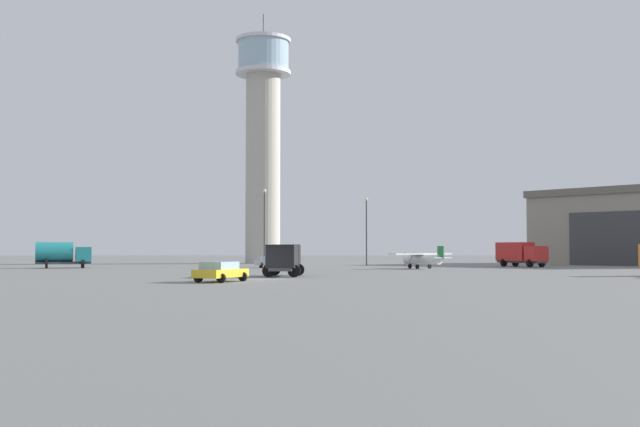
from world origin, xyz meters
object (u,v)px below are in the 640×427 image
at_px(control_tower, 262,135).
at_px(truck_fuel_tanker_teal, 61,254).
at_px(light_post_west, 264,221).
at_px(airplane_white, 422,258).
at_px(truck_box_red, 519,253).
at_px(car_yellow, 220,271).
at_px(light_post_north, 366,225).
at_px(car_silver, 272,262).
at_px(truck_box_black, 283,258).

xyz_separation_m(control_tower, truck_fuel_tanker_teal, (-21.21, -28.34, -18.26)).
relative_size(control_tower, light_post_west, 3.91).
bearing_deg(airplane_white, truck_box_red, -90.77).
bearing_deg(truck_box_red, truck_fuel_tanker_teal, -113.55).
bearing_deg(car_yellow, light_post_north, 8.20).
bearing_deg(airplane_white, light_post_north, -18.74).
bearing_deg(control_tower, car_silver, -83.12).
xyz_separation_m(truck_box_black, light_post_west, (-4.22, 36.05, 4.32)).
relative_size(truck_box_black, car_silver, 1.23).
bearing_deg(truck_box_black, airplane_white, -27.73).
bearing_deg(truck_fuel_tanker_teal, car_silver, -16.86).
bearing_deg(light_post_north, control_tower, 135.98).
bearing_deg(truck_box_black, light_post_north, -8.99).
distance_m(truck_fuel_tanker_teal, light_post_west, 25.00).
bearing_deg(car_yellow, airplane_white, -5.94).
xyz_separation_m(truck_box_red, light_post_north, (-18.69, 7.64, 3.71)).
height_order(airplane_white, truck_fuel_tanker_teal, truck_fuel_tanker_teal).
xyz_separation_m(airplane_white, light_post_west, (-18.67, 12.46, 4.64)).
distance_m(airplane_white, truck_box_black, 27.67).
bearing_deg(car_silver, control_tower, 85.40).
bearing_deg(car_silver, airplane_white, -26.55).
height_order(truck_box_black, truck_box_red, truck_box_red).
bearing_deg(truck_box_red, truck_box_black, -70.05).
height_order(truck_box_black, car_silver, truck_box_black).
distance_m(truck_box_black, light_post_west, 36.55).
height_order(truck_box_red, car_yellow, truck_box_red).
relative_size(truck_box_red, car_silver, 1.51).
relative_size(truck_fuel_tanker_teal, light_post_west, 0.66).
xyz_separation_m(truck_box_black, car_silver, (-2.65, 28.20, -0.77)).
height_order(light_post_west, light_post_north, light_post_west).
height_order(car_silver, light_post_north, light_post_north).
bearing_deg(airplane_white, car_silver, 39.08).
relative_size(car_silver, light_post_north, 0.51).
height_order(airplane_white, light_post_west, light_post_west).
xyz_separation_m(airplane_white, car_yellow, (-18.24, -33.56, -0.45)).
height_order(truck_fuel_tanker_teal, light_post_north, light_post_north).
xyz_separation_m(truck_box_black, truck_fuel_tanker_teal, (-27.12, 26.92, 0.16)).
bearing_deg(car_silver, light_post_north, 34.99).
relative_size(truck_box_black, light_post_north, 0.63).
distance_m(car_silver, car_yellow, 38.18).
distance_m(airplane_white, car_silver, 17.71).
bearing_deg(control_tower, light_post_west, -84.98).
relative_size(truck_fuel_tanker_teal, light_post_north, 0.72).
height_order(control_tower, truck_box_red, control_tower).
distance_m(truck_fuel_tanker_teal, car_yellow, 43.66).
bearing_deg(truck_box_black, car_yellow, 162.95).
distance_m(light_post_west, light_post_north, 14.20).
xyz_separation_m(light_post_west, light_post_north, (13.42, 4.61, -0.42)).
distance_m(control_tower, light_post_west, 23.89).
height_order(airplane_white, car_silver, airplane_white).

